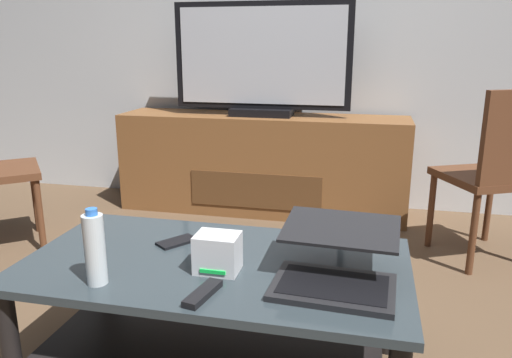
# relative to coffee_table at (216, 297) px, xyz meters

# --- Properties ---
(back_wall) EXTENTS (6.40, 0.12, 2.80)m
(back_wall) POSITION_rel_coffee_table_xyz_m (0.04, 2.16, 1.09)
(back_wall) COLOR silver
(back_wall) RESTS_ON ground
(coffee_table) EXTENTS (1.27, 0.68, 0.45)m
(coffee_table) POSITION_rel_coffee_table_xyz_m (0.00, 0.00, 0.00)
(coffee_table) COLOR #2D383D
(coffee_table) RESTS_ON ground
(media_cabinet) EXTENTS (1.96, 0.43, 0.67)m
(media_cabinet) POSITION_rel_coffee_table_xyz_m (-0.24, 1.84, 0.03)
(media_cabinet) COLOR brown
(media_cabinet) RESTS_ON ground
(television) EXTENTS (1.17, 0.20, 0.73)m
(television) POSITION_rel_coffee_table_xyz_m (-0.24, 1.81, 0.72)
(television) COLOR black
(television) RESTS_ON media_cabinet
(dining_chair) EXTENTS (0.59, 0.59, 0.93)m
(dining_chair) POSITION_rel_coffee_table_xyz_m (1.14, 1.25, 0.21)
(dining_chair) COLOR #59331E
(dining_chair) RESTS_ON ground
(laptop) EXTENTS (0.38, 0.41, 0.16)m
(laptop) POSITION_rel_coffee_table_xyz_m (0.40, -0.06, 0.20)
(laptop) COLOR black
(laptop) RESTS_ON coffee_table
(router_box) EXTENTS (0.14, 0.11, 0.12)m
(router_box) POSITION_rel_coffee_table_xyz_m (0.03, -0.07, 0.20)
(router_box) COLOR silver
(router_box) RESTS_ON coffee_table
(water_bottle_near) EXTENTS (0.06, 0.06, 0.24)m
(water_bottle_near) POSITION_rel_coffee_table_xyz_m (-0.30, -0.23, 0.25)
(water_bottle_near) COLOR silver
(water_bottle_near) RESTS_ON coffee_table
(cell_phone) EXTENTS (0.14, 0.15, 0.01)m
(cell_phone) POSITION_rel_coffee_table_xyz_m (-0.18, 0.11, 0.14)
(cell_phone) COLOR black
(cell_phone) RESTS_ON coffee_table
(tv_remote) EXTENTS (0.07, 0.17, 0.02)m
(tv_remote) POSITION_rel_coffee_table_xyz_m (0.04, -0.24, 0.15)
(tv_remote) COLOR black
(tv_remote) RESTS_ON coffee_table
(soundbar_remote) EXTENTS (0.13, 0.16, 0.02)m
(soundbar_remote) POSITION_rel_coffee_table_xyz_m (-0.02, 0.10, 0.15)
(soundbar_remote) COLOR #2D2D30
(soundbar_remote) RESTS_ON coffee_table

